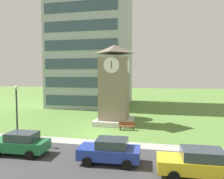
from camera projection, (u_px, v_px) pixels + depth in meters
The scene contains 11 objects.
ground_plane at pixel (96, 133), 21.88m from camera, with size 160.00×160.00×0.00m, color #567F38.
street_asphalt at pixel (66, 161), 14.76m from camera, with size 120.00×7.20×0.01m, color #38383A.
kerb_strip at pixel (86, 142), 19.05m from camera, with size 120.00×1.60×0.01m, color #9E9E99.
office_building at pixel (93, 42), 43.44m from camera, with size 14.23×15.78×25.60m.
clock_tower at pixel (114, 89), 26.08m from camera, with size 4.51×4.51×9.73m.
park_bench at pixel (127, 126), 23.22m from camera, with size 1.83×0.62×0.88m.
street_lamp at pixel (17, 107), 18.25m from camera, with size 0.36×0.36×5.12m.
tree_streetside at pixel (113, 87), 29.71m from camera, with size 3.59×3.59×6.15m.
parked_car_green at pixel (20, 143), 16.06m from camera, with size 4.35×2.10×1.69m.
parked_car_blue at pixel (110, 151), 14.44m from camera, with size 4.26×2.11×1.69m.
parked_car_yellow at pixel (199, 163), 12.43m from camera, with size 4.82×2.14×1.69m.
Camera 1 is at (6.13, -20.70, 6.00)m, focal length 33.84 mm.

